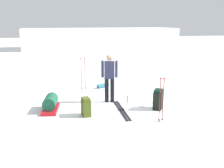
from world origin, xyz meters
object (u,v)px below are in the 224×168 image
(skier_standing, at_px, (109,75))
(thermos_bottle, at_px, (128,99))
(backpack_bright, at_px, (86,107))
(sleeping_mat_rolled, at_px, (103,86))
(ski_pair_far, at_px, (122,110))
(ski_poles_planted_near, at_px, (83,72))
(ski_pair_near, at_px, (157,102))
(gear_sled, at_px, (51,104))
(ski_poles_planted_far, at_px, (162,98))
(backpack_large_dark, at_px, (158,100))

(skier_standing, height_order, thermos_bottle, skier_standing)
(skier_standing, xyz_separation_m, backpack_bright, (-0.94, -1.19, -0.68))
(sleeping_mat_rolled, height_order, thermos_bottle, thermos_bottle)
(ski_pair_far, xyz_separation_m, ski_poles_planted_near, (-0.97, 2.82, 0.72))
(ski_pair_near, bearing_deg, gear_sled, -177.57)
(ski_pair_far, relative_size, ski_poles_planted_far, 1.45)
(backpack_bright, bearing_deg, thermos_bottle, 31.87)
(ski_pair_near, height_order, ski_poles_planted_far, ski_poles_planted_far)
(backpack_bright, height_order, gear_sled, backpack_bright)
(thermos_bottle, bearing_deg, ski_poles_planted_near, 122.82)
(ski_pair_near, xyz_separation_m, ski_pair_far, (-1.45, -0.61, -0.00))
(skier_standing, xyz_separation_m, sleeping_mat_rolled, (0.09, 2.02, -0.86))
(skier_standing, xyz_separation_m, gear_sled, (-2.01, -0.49, -0.73))
(ski_poles_planted_near, bearing_deg, backpack_bright, -93.45)
(ski_poles_planted_far, bearing_deg, thermos_bottle, 104.69)
(ski_pair_near, height_order, backpack_large_dark, backpack_large_dark)
(sleeping_mat_rolled, bearing_deg, skier_standing, -92.62)
(backpack_bright, bearing_deg, backpack_large_dark, 3.41)
(ski_pair_far, distance_m, thermos_bottle, 0.83)
(backpack_bright, bearing_deg, gear_sled, 146.96)
(ski_pair_near, relative_size, backpack_bright, 2.95)
(skier_standing, xyz_separation_m, backpack_large_dark, (1.40, -1.05, -0.63))
(ski_pair_near, height_order, thermos_bottle, thermos_bottle)
(backpack_large_dark, distance_m, sleeping_mat_rolled, 3.34)
(ski_poles_planted_near, xyz_separation_m, ski_poles_planted_far, (1.84, -3.94, -0.03))
(backpack_large_dark, distance_m, backpack_bright, 2.34)
(backpack_large_dark, bearing_deg, gear_sled, 170.77)
(ski_pair_far, height_order, backpack_bright, backpack_bright)
(ski_poles_planted_far, bearing_deg, sleeping_mat_rolled, 103.63)
(backpack_bright, xyz_separation_m, ski_poles_planted_far, (2.02, -0.88, 0.44))
(backpack_bright, bearing_deg, ski_poles_planted_near, 86.55)
(skier_standing, relative_size, thermos_bottle, 6.54)
(gear_sled, height_order, sleeping_mat_rolled, gear_sled)
(ski_pair_near, xyz_separation_m, backpack_bright, (-2.60, -0.85, 0.26))
(backpack_bright, xyz_separation_m, ski_poles_planted_near, (0.18, 3.06, 0.46))
(ski_poles_planted_far, xyz_separation_m, gear_sled, (-3.09, 1.57, -0.48))
(ski_pair_far, bearing_deg, skier_standing, 102.62)
(ski_pair_far, xyz_separation_m, ski_poles_planted_far, (0.87, -1.11, 0.70))
(ski_poles_planted_far, xyz_separation_m, sleeping_mat_rolled, (-0.99, 4.08, -0.62))
(ski_pair_far, distance_m, backpack_large_dark, 1.23)
(ski_pair_near, distance_m, backpack_bright, 2.75)
(ski_pair_near, relative_size, ski_pair_far, 0.90)
(ski_poles_planted_far, height_order, sleeping_mat_rolled, ski_poles_planted_far)
(ski_poles_planted_far, distance_m, gear_sled, 3.50)
(thermos_bottle, bearing_deg, skier_standing, 159.35)
(backpack_large_dark, bearing_deg, sleeping_mat_rolled, 113.04)
(ski_pair_far, bearing_deg, sleeping_mat_rolled, 92.31)
(backpack_bright, bearing_deg, ski_pair_far, 11.73)
(skier_standing, relative_size, ski_poles_planted_far, 1.33)
(ski_poles_planted_near, bearing_deg, sleeping_mat_rolled, 9.48)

